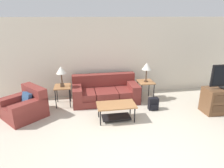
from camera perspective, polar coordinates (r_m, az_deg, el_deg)
name	(u,v)px	position (r m, az deg, el deg)	size (l,w,h in m)	color
ground_plane	(143,163)	(4.12, 8.91, -21.33)	(24.00, 24.00, 0.00)	beige
wall_back	(111,57)	(6.82, -0.20, 7.66)	(9.17, 0.06, 2.60)	silver
couch	(105,92)	(6.46, -1.94, -2.39)	(2.09, 1.04, 0.82)	maroon
armchair	(25,107)	(5.96, -23.53, -6.02)	(1.35, 1.34, 0.80)	maroon
coffee_table	(116,108)	(5.28, 1.19, -6.99)	(1.01, 0.56, 0.45)	#A87042
side_table_left	(63,88)	(6.25, -13.93, -1.17)	(0.49, 0.53, 0.61)	#A87042
side_table_right	(146,83)	(6.58, 9.62, 0.17)	(0.49, 0.53, 0.61)	#A87042
table_lamp_left	(61,70)	(6.09, -14.35, 3.80)	(0.30, 0.30, 0.62)	#472D1E
table_lamp_right	(147,67)	(6.43, 9.89, 4.92)	(0.30, 0.30, 0.62)	#472D1E
tv_console	(224,100)	(6.55, 29.43, -3.96)	(1.22, 0.54, 0.73)	brown
backpack	(153,104)	(6.03, 11.73, -5.59)	(0.28, 0.25, 0.37)	black
picture_frame	(62,85)	(6.13, -14.03, -0.28)	(0.10, 0.04, 0.13)	#4C3828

